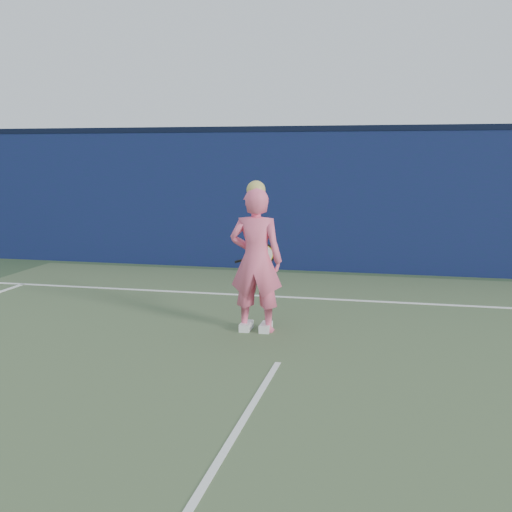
# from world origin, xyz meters

# --- Properties ---
(ground) EXTENTS (80.00, 80.00, 0.00)m
(ground) POSITION_xyz_m (0.00, 0.00, 0.00)
(ground) COLOR #294128
(ground) RESTS_ON ground
(backstop_wall) EXTENTS (24.00, 0.40, 2.50)m
(backstop_wall) POSITION_xyz_m (0.00, 6.50, 1.25)
(backstop_wall) COLOR #0D1D3C
(backstop_wall) RESTS_ON ground
(wall_cap) EXTENTS (24.00, 0.42, 0.10)m
(wall_cap) POSITION_xyz_m (0.00, 6.50, 2.55)
(wall_cap) COLOR black
(wall_cap) RESTS_ON backstop_wall
(player) EXTENTS (0.63, 0.42, 1.80)m
(player) POSITION_xyz_m (-0.49, 2.14, 0.87)
(player) COLOR #FC6287
(player) RESTS_ON ground
(racket) EXTENTS (0.51, 0.17, 0.28)m
(racket) POSITION_xyz_m (-0.51, 2.61, 0.85)
(racket) COLOR black
(racket) RESTS_ON ground
(court_lines) EXTENTS (11.00, 12.04, 0.01)m
(court_lines) POSITION_xyz_m (0.00, -0.33, 0.01)
(court_lines) COLOR white
(court_lines) RESTS_ON court_surface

